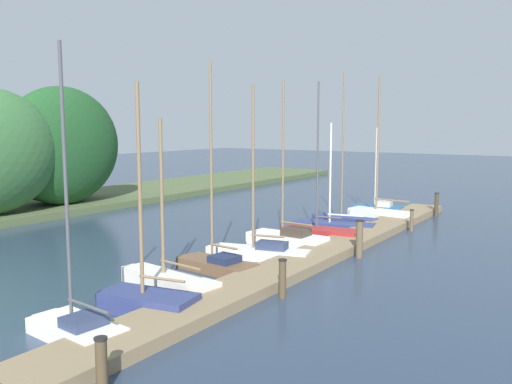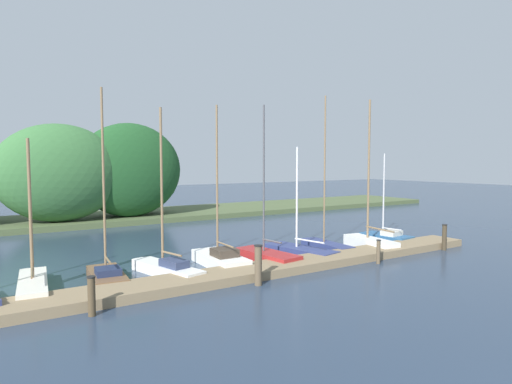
% 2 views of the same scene
% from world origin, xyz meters
% --- Properties ---
extents(dock_pier, '(27.21, 1.80, 0.35)m').
position_xyz_m(dock_pier, '(0.00, 14.01, 0.17)').
color(dock_pier, '#847051').
rests_on(dock_pier, ground).
extents(sailboat_0, '(1.46, 2.88, 7.16)m').
position_xyz_m(sailboat_0, '(-11.26, 15.41, 0.35)').
color(sailboat_0, white).
rests_on(sailboat_0, ground).
extents(sailboat_1, '(1.71, 3.03, 6.37)m').
position_xyz_m(sailboat_1, '(-8.94, 15.36, 0.37)').
color(sailboat_1, navy).
rests_on(sailboat_1, ground).
extents(sailboat_2, '(1.28, 4.10, 5.42)m').
position_xyz_m(sailboat_2, '(-7.05, 16.35, 0.33)').
color(sailboat_2, silver).
rests_on(sailboat_2, ground).
extents(sailboat_3, '(1.44, 3.33, 7.40)m').
position_xyz_m(sailboat_3, '(-4.53, 16.32, 0.35)').
color(sailboat_3, brown).
rests_on(sailboat_3, ground).
extents(sailboat_4, '(1.83, 4.20, 6.77)m').
position_xyz_m(sailboat_4, '(-2.28, 15.99, 0.37)').
color(sailboat_4, white).
rests_on(sailboat_4, ground).
extents(sailboat_5, '(1.34, 3.73, 7.08)m').
position_xyz_m(sailboat_5, '(0.31, 16.24, 0.38)').
color(sailboat_5, white).
rests_on(sailboat_5, ground).
extents(sailboat_6, '(1.63, 3.74, 7.16)m').
position_xyz_m(sailboat_6, '(2.40, 15.73, 0.33)').
color(sailboat_6, maroon).
rests_on(sailboat_6, ground).
extents(sailboat_7, '(1.96, 4.24, 5.33)m').
position_xyz_m(sailboat_7, '(4.67, 16.15, 0.26)').
color(sailboat_7, navy).
rests_on(sailboat_7, ground).
extents(sailboat_8, '(1.07, 3.66, 8.01)m').
position_xyz_m(sailboat_8, '(6.70, 16.48, 0.34)').
color(sailboat_8, navy).
rests_on(sailboat_8, ground).
extents(sailboat_9, '(1.40, 3.64, 7.82)m').
position_xyz_m(sailboat_9, '(8.70, 15.30, 0.45)').
color(sailboat_9, white).
rests_on(sailboat_9, ground).
extents(sailboat_10, '(1.71, 3.17, 5.07)m').
position_xyz_m(sailboat_10, '(11.07, 16.26, 0.30)').
color(sailboat_10, '#285684').
rests_on(sailboat_10, ground).
extents(mooring_piling_0, '(0.27, 0.27, 1.12)m').
position_xyz_m(mooring_piling_0, '(-12.69, 12.71, 0.57)').
color(mooring_piling_0, '#4C3D28').
rests_on(mooring_piling_0, ground).
extents(mooring_piling_1, '(0.26, 0.26, 1.20)m').
position_xyz_m(mooring_piling_1, '(-5.80, 12.74, 0.61)').
color(mooring_piling_1, '#4C3D28').
rests_on(mooring_piling_1, ground).
extents(mooring_piling_2, '(0.31, 0.31, 1.52)m').
position_xyz_m(mooring_piling_2, '(0.13, 12.76, 0.76)').
color(mooring_piling_2, brown).
rests_on(mooring_piling_2, ground).
extents(mooring_piling_3, '(0.20, 0.20, 1.09)m').
position_xyz_m(mooring_piling_3, '(6.56, 12.73, 0.55)').
color(mooring_piling_3, brown).
rests_on(mooring_piling_3, ground).
extents(mooring_piling_4, '(0.26, 0.26, 1.36)m').
position_xyz_m(mooring_piling_4, '(11.78, 12.95, 0.68)').
color(mooring_piling_4, '#3D3323').
rests_on(mooring_piling_4, ground).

